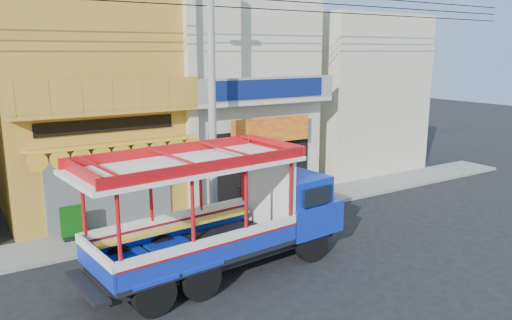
% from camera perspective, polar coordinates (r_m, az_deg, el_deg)
% --- Properties ---
extents(ground, '(90.00, 90.00, 0.00)m').
position_cam_1_polar(ground, '(15.31, 4.48, -10.45)').
color(ground, black).
rests_on(ground, ground).
extents(sidewalk, '(30.00, 2.00, 0.12)m').
position_cam_1_polar(sidewalk, '(18.43, -3.04, -6.21)').
color(sidewalk, slate).
rests_on(sidewalk, ground).
extents(shophouse_left, '(6.00, 7.50, 8.24)m').
position_cam_1_polar(shophouse_left, '(19.81, -19.19, 6.42)').
color(shophouse_left, '#A68F25').
rests_on(shophouse_left, ground).
extents(shophouse_right, '(6.00, 6.75, 8.24)m').
position_cam_1_polar(shophouse_right, '(21.98, -3.71, 7.59)').
color(shophouse_right, beige).
rests_on(shophouse_right, ground).
extents(party_pilaster, '(0.35, 0.30, 8.00)m').
position_cam_1_polar(party_pilaster, '(17.87, -7.34, 6.08)').
color(party_pilaster, beige).
rests_on(party_pilaster, ground).
extents(filler_building_right, '(6.00, 6.00, 7.60)m').
position_cam_1_polar(filler_building_right, '(26.12, 9.96, 7.51)').
color(filler_building_right, beige).
rests_on(filler_building_right, ground).
extents(utility_pole, '(28.00, 0.26, 9.00)m').
position_cam_1_polar(utility_pole, '(16.47, -4.64, 9.22)').
color(utility_pole, gray).
rests_on(utility_pole, ground).
extents(songthaew_truck, '(7.63, 3.09, 3.47)m').
position_cam_1_polar(songthaew_truck, '(13.69, -2.35, -5.75)').
color(songthaew_truck, black).
rests_on(songthaew_truck, ground).
extents(green_sign, '(0.71, 0.33, 1.10)m').
position_cam_1_polar(green_sign, '(16.77, -20.23, -7.02)').
color(green_sign, black).
rests_on(green_sign, sidewalk).
extents(potted_plant_a, '(1.25, 1.20, 1.07)m').
position_cam_1_polar(potted_plant_a, '(19.39, -0.70, -3.40)').
color(potted_plant_a, '#1B5F22').
rests_on(potted_plant_a, sidewalk).
extents(potted_plant_b, '(0.78, 0.79, 1.12)m').
position_cam_1_polar(potted_plant_b, '(19.12, 1.77, -3.57)').
color(potted_plant_b, '#1B5F22').
rests_on(potted_plant_b, sidewalk).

